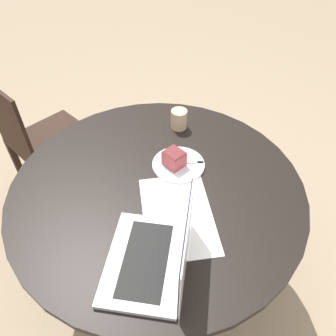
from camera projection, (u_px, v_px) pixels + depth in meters
ground_plane at (160, 273)px, 1.83m from camera, size 12.00×12.00×0.00m
dining_table at (158, 207)px, 1.42m from camera, size 1.19×1.19×0.73m
chair at (43, 143)px, 1.89m from camera, size 0.50×0.50×0.91m
paper_document at (178, 214)px, 1.21m from camera, size 0.46×0.40×0.00m
plate at (178, 165)px, 1.40m from camera, size 0.22×0.22×0.01m
cake_slice at (174, 158)px, 1.36m from camera, size 0.09×0.08×0.07m
fork at (188, 162)px, 1.40m from camera, size 0.12×0.15×0.00m
coffee_glass at (179, 119)px, 1.56m from camera, size 0.08×0.08×0.09m
laptop at (156, 256)px, 1.04m from camera, size 0.43×0.42×0.26m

